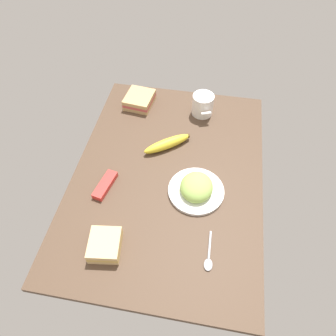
% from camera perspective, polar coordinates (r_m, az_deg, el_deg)
% --- Properties ---
extents(tabletop, '(0.90, 0.64, 0.02)m').
position_cam_1_polar(tabletop, '(1.07, 0.00, -1.31)').
color(tabletop, '#4C3828').
rests_on(tabletop, ground).
extents(plate_of_food, '(0.18, 0.18, 0.06)m').
position_cam_1_polar(plate_of_food, '(1.01, 5.22, -3.73)').
color(plate_of_food, white).
rests_on(plate_of_food, tabletop).
extents(coffee_mug_black, '(0.11, 0.08, 0.09)m').
position_cam_1_polar(coffee_mug_black, '(1.25, 6.40, 11.52)').
color(coffee_mug_black, white).
rests_on(coffee_mug_black, tabletop).
extents(sandwich_main, '(0.13, 0.12, 0.04)m').
position_cam_1_polar(sandwich_main, '(1.31, -5.26, 12.36)').
color(sandwich_main, tan).
rests_on(sandwich_main, tabletop).
extents(sandwich_side, '(0.11, 0.10, 0.04)m').
position_cam_1_polar(sandwich_side, '(0.93, -11.49, -13.66)').
color(sandwich_side, '#DBB77A').
rests_on(sandwich_side, tabletop).
extents(banana, '(0.14, 0.17, 0.04)m').
position_cam_1_polar(banana, '(1.13, -0.14, 4.49)').
color(banana, yellow).
rests_on(banana, tabletop).
extents(spoon, '(0.12, 0.02, 0.01)m').
position_cam_1_polar(spoon, '(0.92, 7.49, -15.89)').
color(spoon, silver).
rests_on(spoon, tabletop).
extents(snack_bar, '(0.12, 0.06, 0.02)m').
position_cam_1_polar(snack_bar, '(1.05, -11.47, -3.09)').
color(snack_bar, red).
rests_on(snack_bar, tabletop).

